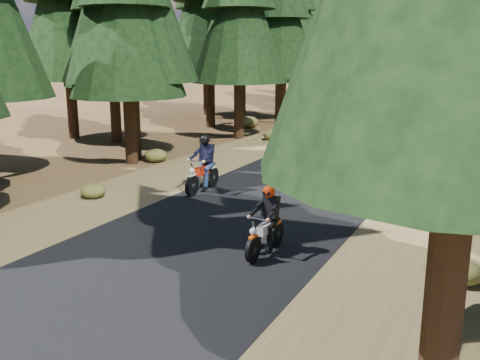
{
  "coord_description": "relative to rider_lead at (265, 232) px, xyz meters",
  "views": [
    {
      "loc": [
        6.18,
        -10.68,
        4.39
      ],
      "look_at": [
        0.0,
        1.5,
        1.1
      ],
      "focal_mm": 40.0,
      "sensor_mm": 36.0,
      "label": 1
    }
  ],
  "objects": [
    {
      "name": "rider_follow",
      "position": [
        -4.03,
        4.05,
        0.09
      ],
      "size": [
        0.64,
        2.04,
        1.81
      ],
      "rotation": [
        0.0,
        0.0,
        3.16
      ],
      "color": "#A01E0A",
      "rests_on": "road"
    },
    {
      "name": "ground",
      "position": [
        -1.63,
        0.47,
        -0.52
      ],
      "size": [
        120.0,
        120.0,
        0.0
      ],
      "primitive_type": "plane",
      "color": "#422E17",
      "rests_on": "ground"
    },
    {
      "name": "shoulder_l",
      "position": [
        -6.23,
        5.47,
        -0.52
      ],
      "size": [
        3.2,
        100.0,
        0.01
      ],
      "primitive_type": "cube",
      "color": "brown",
      "rests_on": "ground"
    },
    {
      "name": "shoulder_r",
      "position": [
        2.97,
        5.47,
        -0.52
      ],
      "size": [
        3.2,
        100.0,
        0.01
      ],
      "primitive_type": "cube",
      "color": "brown",
      "rests_on": "ground"
    },
    {
      "name": "road",
      "position": [
        -1.63,
        5.47,
        -0.51
      ],
      "size": [
        6.0,
        100.0,
        0.01
      ],
      "primitive_type": "cube",
      "color": "black",
      "rests_on": "ground"
    },
    {
      "name": "rider_lead",
      "position": [
        0.0,
        0.0,
        0.0
      ],
      "size": [
        0.61,
        1.75,
        1.54
      ],
      "rotation": [
        0.0,
        0.0,
        3.09
      ],
      "color": "silver",
      "rests_on": "road"
    },
    {
      "name": "understory_shrubs",
      "position": [
        -1.27,
        8.45,
        -0.24
      ],
      "size": [
        15.82,
        31.69,
        0.69
      ],
      "color": "#474C1E",
      "rests_on": "ground"
    }
  ]
}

